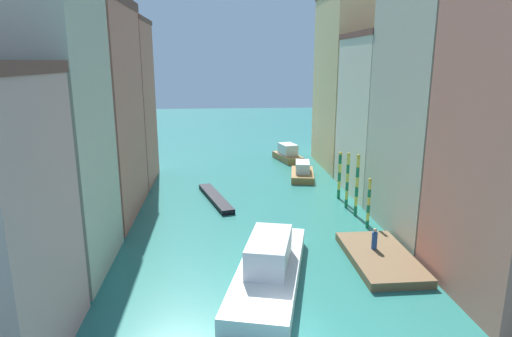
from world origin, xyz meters
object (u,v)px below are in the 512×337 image
object	(u,v)px
mooring_pole_0	(369,203)
motorboat_1	(288,154)
gondola_black	(215,198)
motorboat_0	(302,172)
mooring_pole_1	(357,185)
mooring_pole_2	(347,180)
mooring_pole_3	(339,175)
vaporetto_white	(269,267)
waterfront_dock	(380,258)
person_on_dock	(375,239)

from	to	relation	value
mooring_pole_0	motorboat_1	bearing A→B (deg)	95.81
gondola_black	motorboat_0	distance (m)	11.88
mooring_pole_1	mooring_pole_2	distance (m)	2.04
mooring_pole_3	gondola_black	size ratio (longest dim) A/B	0.52
mooring_pole_2	motorboat_0	world-z (taller)	mooring_pole_2
mooring_pole_1	vaporetto_white	world-z (taller)	mooring_pole_1
mooring_pole_0	motorboat_1	world-z (taller)	mooring_pole_0
mooring_pole_3	vaporetto_white	distance (m)	17.59
waterfront_dock	mooring_pole_3	distance (m)	13.52
vaporetto_white	motorboat_1	distance (m)	32.23
mooring_pole_2	person_on_dock	bearing A→B (deg)	-95.90
vaporetto_white	person_on_dock	bearing A→B (deg)	21.33
mooring_pole_3	vaporetto_white	xyz separation A→B (m)	(-8.40, -15.39, -1.33)
person_on_dock	mooring_pole_0	world-z (taller)	mooring_pole_0
vaporetto_white	mooring_pole_2	bearing A→B (deg)	56.67
mooring_pole_3	motorboat_0	size ratio (longest dim) A/B	0.76
mooring_pole_0	mooring_pole_1	distance (m)	2.89
waterfront_dock	motorboat_1	size ratio (longest dim) A/B	1.33
person_on_dock	motorboat_1	xyz separation A→B (m)	(-1.16, 28.79, -0.35)
mooring_pole_3	gondola_black	world-z (taller)	mooring_pole_3
mooring_pole_2	mooring_pole_3	bearing A→B (deg)	88.50
motorboat_0	motorboat_1	world-z (taller)	motorboat_1
mooring_pole_2	motorboat_1	world-z (taller)	mooring_pole_2
mooring_pole_1	mooring_pole_3	world-z (taller)	mooring_pole_1
mooring_pole_0	vaporetto_white	distance (m)	11.65
mooring_pole_0	gondola_black	size ratio (longest dim) A/B	0.46
waterfront_dock	mooring_pole_2	distance (m)	10.88
mooring_pole_1	mooring_pole_2	xyz separation A→B (m)	(-0.20, 2.03, -0.15)
mooring_pole_0	mooring_pole_2	distance (m)	4.88
person_on_dock	gondola_black	bearing A→B (deg)	129.02
mooring_pole_0	mooring_pole_3	world-z (taller)	mooring_pole_3
mooring_pole_1	vaporetto_white	distance (m)	13.74
waterfront_dock	person_on_dock	size ratio (longest dim) A/B	5.27
vaporetto_white	motorboat_1	world-z (taller)	vaporetto_white
motorboat_0	mooring_pole_2	bearing A→B (deg)	-79.17
mooring_pole_2	mooring_pole_3	xyz separation A→B (m)	(0.07, 2.73, -0.25)
motorboat_1	vaporetto_white	bearing A→B (deg)	-101.00
person_on_dock	vaporetto_white	size ratio (longest dim) A/B	0.12
gondola_black	person_on_dock	bearing A→B (deg)	-50.98
mooring_pole_3	vaporetto_white	size ratio (longest dim) A/B	0.36
mooring_pole_0	motorboat_1	distance (m)	23.98
person_on_dock	mooring_pole_2	size ratio (longest dim) A/B	0.29
mooring_pole_3	vaporetto_white	world-z (taller)	mooring_pole_3
mooring_pole_3	motorboat_1	xyz separation A→B (m)	(-2.25, 16.25, -1.43)
gondola_black	vaporetto_white	bearing A→B (deg)	-78.70
waterfront_dock	person_on_dock	bearing A→B (deg)	100.97
gondola_black	mooring_pole_1	bearing A→B (deg)	-23.73
gondola_black	motorboat_1	distance (m)	18.41
waterfront_dock	motorboat_1	distance (m)	29.62
motorboat_1	mooring_pole_3	bearing A→B (deg)	-82.13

